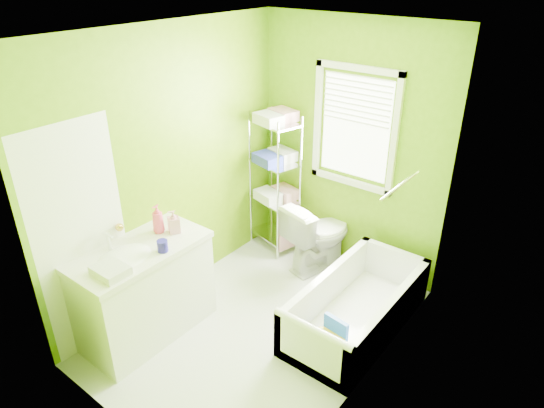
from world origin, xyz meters
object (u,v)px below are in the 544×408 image
Objects in this scene: vanity at (144,289)px; bathtub at (355,314)px; toilet at (318,235)px; wire_shelf_unit at (276,168)px.

bathtub is at bearing 39.25° from vanity.
toilet is (-0.82, 0.64, 0.23)m from bathtub.
wire_shelf_unit reaches higher than vanity.
wire_shelf_unit is at bearing 9.34° from toilet.
vanity is at bearing -140.75° from bathtub.
vanity is 1.95m from wire_shelf_unit.
vanity is (-1.45, -1.19, 0.31)m from bathtub.
vanity is (-0.63, -1.83, 0.08)m from toilet.
vanity reaches higher than toilet.
vanity is at bearing -90.46° from wire_shelf_unit.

